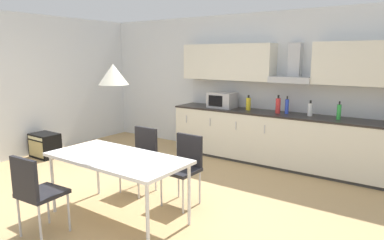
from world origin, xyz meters
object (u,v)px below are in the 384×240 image
Objects in this scene: pendant_lamp at (113,74)px; dining_table at (117,160)px; bottle_green at (339,112)px; chair_far_right at (185,162)px; chair_near_left at (35,188)px; bottle_blue at (287,106)px; bottle_yellow at (248,104)px; microwave at (222,100)px; bottle_white at (310,109)px; guitar_amp at (45,145)px; bottle_red at (278,105)px; chair_far_left at (141,153)px.

dining_table is at bearing -38.66° from pendant_lamp.
bottle_green is 0.17× the size of dining_table.
pendant_lamp reaches higher than chair_far_right.
bottle_green reaches higher than chair_near_left.
bottle_yellow is at bearing -178.08° from bottle_blue.
bottle_yellow is 1.51m from bottle_green.
bottle_blue reaches higher than chair_far_right.
bottle_white is at bearing 1.51° from microwave.
pendant_lamp is at bearing -106.19° from bottle_blue.
chair_near_left is (-2.04, -3.67, -0.48)m from bottle_green.
microwave is at bearing 89.96° from chair_near_left.
bottle_blue is 1.06× the size of bottle_green.
guitar_amp is at bearing 146.72° from chair_near_left.
bottle_green is at bearing -4.19° from bottle_blue.
microwave is 0.55× the size of chair_far_right.
microwave reaches higher than bottle_white.
guitar_amp is at bearing -153.62° from bottle_white.
pendant_lamp is at bearing -83.05° from microwave.
chair_near_left is 2.72× the size of pendant_lamp.
chair_near_left is 1.40m from pendant_lamp.
bottle_red is at bearing -1.65° from bottle_yellow.
bottle_white is 0.15× the size of dining_table.
microwave is at bearing -178.96° from bottle_yellow.
chair_far_right is at bearing -0.00° from chair_far_left.
bottle_red is 3.88m from chair_near_left.
bottle_yellow is 0.51× the size of guitar_amp.
bottle_red is at bearing 76.11° from pendant_lamp.
bottle_white is 0.45m from bottle_green.
pendant_lamp reaches higher than bottle_red.
dining_table is (-1.24, -2.97, -0.31)m from bottle_white.
chair_far_left is 1.40m from pendant_lamp.
chair_far_left is at bearing 115.35° from pendant_lamp.
bottle_blue is 0.34× the size of chair_far_left.
bottle_white is at bearing 171.09° from bottle_green.
bottle_white is at bearing 26.38° from guitar_amp.
chair_near_left is (0.01, -1.55, 0.00)m from chair_far_left.
chair_near_left is at bearing -33.28° from guitar_amp.
bottle_white is 0.82× the size of bottle_red.
bottle_white is at bearing 66.89° from chair_near_left.
bottle_white is 3.23m from dining_table.
bottle_white reaches higher than chair_far_right.
bottle_yellow is 2.96m from dining_table.
bottle_yellow is 3.78m from guitar_amp.
dining_table is at bearing -112.63° from bottle_white.
bottle_white is at bearing 53.86° from chair_far_left.
bottle_yellow is 2.22m from chair_far_right.
chair_far_left is at bearing -90.25° from microwave.
bottle_red reaches higher than bottle_yellow.
guitar_amp is (-3.78, -2.05, -0.80)m from bottle_blue.
microwave is 3.73m from chair_near_left.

